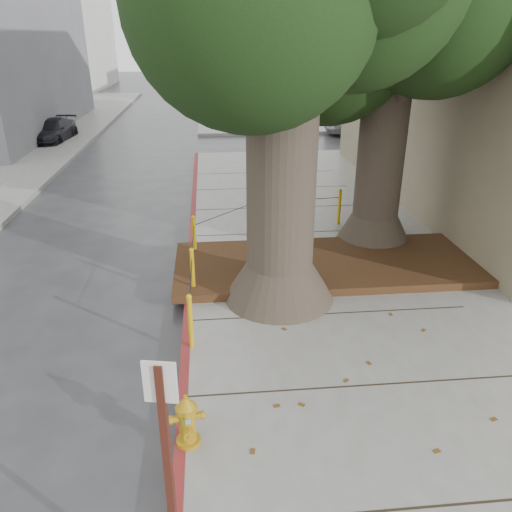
{
  "coord_description": "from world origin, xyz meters",
  "views": [
    {
      "loc": [
        -1.53,
        -5.51,
        4.68
      ],
      "look_at": [
        -0.75,
        2.51,
        1.1
      ],
      "focal_mm": 35.0,
      "sensor_mm": 36.0,
      "label": 1
    }
  ],
  "objects_px": {
    "fire_hydrant": "(187,420)",
    "car_dark": "(52,131)",
    "car_silver": "(364,121)",
    "signpost": "(169,477)",
    "car_red": "(399,124)"
  },
  "relations": [
    {
      "from": "signpost",
      "to": "car_silver",
      "type": "xyz_separation_m",
      "value": [
        8.36,
        22.41,
        -0.9
      ]
    },
    {
      "from": "fire_hydrant",
      "to": "car_silver",
      "type": "bearing_deg",
      "value": 59.29
    },
    {
      "from": "car_red",
      "to": "car_dark",
      "type": "height_order",
      "value": "car_red"
    },
    {
      "from": "fire_hydrant",
      "to": "signpost",
      "type": "distance_m",
      "value": 2.09
    },
    {
      "from": "car_silver",
      "to": "car_dark",
      "type": "relative_size",
      "value": 1.04
    },
    {
      "from": "signpost",
      "to": "car_dark",
      "type": "height_order",
      "value": "signpost"
    },
    {
      "from": "fire_hydrant",
      "to": "signpost",
      "type": "xyz_separation_m",
      "value": [
        -0.03,
        -1.8,
        1.06
      ]
    },
    {
      "from": "car_silver",
      "to": "car_dark",
      "type": "bearing_deg",
      "value": 86.94
    },
    {
      "from": "car_red",
      "to": "car_dark",
      "type": "xyz_separation_m",
      "value": [
        -16.81,
        0.1,
        -0.06
      ]
    },
    {
      "from": "fire_hydrant",
      "to": "car_dark",
      "type": "relative_size",
      "value": 0.19
    },
    {
      "from": "fire_hydrant",
      "to": "car_dark",
      "type": "distance_m",
      "value": 21.15
    },
    {
      "from": "fire_hydrant",
      "to": "car_red",
      "type": "relative_size",
      "value": 0.2
    },
    {
      "from": "fire_hydrant",
      "to": "car_silver",
      "type": "height_order",
      "value": "car_silver"
    },
    {
      "from": "fire_hydrant",
      "to": "car_silver",
      "type": "xyz_separation_m",
      "value": [
        8.33,
        20.62,
        0.16
      ]
    },
    {
      "from": "car_silver",
      "to": "fire_hydrant",
      "type": "bearing_deg",
      "value": 152.58
    }
  ]
}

